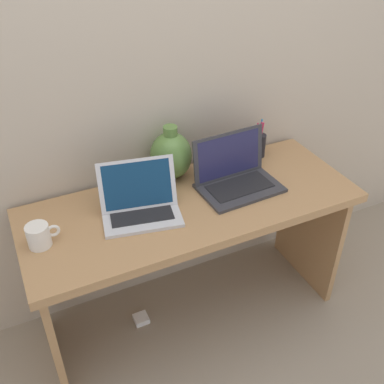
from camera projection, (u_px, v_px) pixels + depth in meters
ground_plane at (192, 312)px, 2.33m from camera, size 6.00×6.00×0.00m
back_wall at (159, 63)px, 1.87m from camera, size 4.40×0.04×2.40m
desk at (192, 229)px, 2.01m from camera, size 1.43×0.56×0.70m
laptop_left at (140, 201)px, 1.83m from camera, size 0.35×0.27×0.21m
laptop_right at (235, 173)px, 2.00m from camera, size 0.36×0.25×0.23m
green_vase at (171, 155)px, 2.02m from camera, size 0.19×0.19×0.25m
coffee_mug at (39, 236)px, 1.67m from camera, size 0.12×0.09×0.09m
pen_cup at (259, 145)px, 2.20m from camera, size 0.06×0.06×0.19m
power_brick at (141, 319)px, 2.27m from camera, size 0.07×0.07×0.03m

